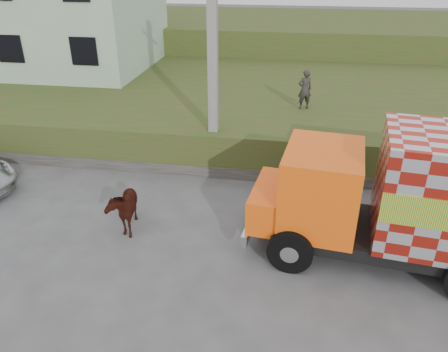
% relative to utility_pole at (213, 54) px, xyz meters
% --- Properties ---
extents(ground, '(120.00, 120.00, 0.00)m').
position_rel_utility_pole_xyz_m(ground, '(1.00, -4.60, -4.08)').
color(ground, '#474749').
rests_on(ground, ground).
extents(embankment, '(40.00, 12.00, 1.50)m').
position_rel_utility_pole_xyz_m(embankment, '(1.00, 5.40, -3.33)').
color(embankment, '#2B4D19').
rests_on(embankment, ground).
extents(embankment_far, '(40.00, 12.00, 3.00)m').
position_rel_utility_pole_xyz_m(embankment_far, '(1.00, 17.40, -2.58)').
color(embankment_far, '#2B4D19').
rests_on(embankment_far, ground).
extents(retaining_strip, '(16.00, 0.50, 0.40)m').
position_rel_utility_pole_xyz_m(retaining_strip, '(-1.00, -0.40, -3.88)').
color(retaining_strip, '#595651').
rests_on(retaining_strip, ground).
extents(building, '(10.00, 8.00, 6.00)m').
position_rel_utility_pole_xyz_m(building, '(-10.00, 8.40, 0.42)').
color(building, '#A8C1A5').
rests_on(building, embankment).
extents(utility_pole, '(1.20, 0.30, 8.00)m').
position_rel_utility_pole_xyz_m(utility_pole, '(0.00, 0.00, 0.00)').
color(utility_pole, gray).
rests_on(utility_pole, ground).
extents(cargo_truck, '(7.90, 3.46, 3.42)m').
position_rel_utility_pole_xyz_m(cargo_truck, '(6.00, -4.34, -2.31)').
color(cargo_truck, black).
rests_on(cargo_truck, ground).
extents(cow, '(1.09, 1.73, 1.35)m').
position_rel_utility_pole_xyz_m(cow, '(-1.82, -3.99, -3.40)').
color(cow, '#361F0D').
rests_on(cow, ground).
extents(pedestrian, '(0.65, 0.54, 1.51)m').
position_rel_utility_pole_xyz_m(pedestrian, '(3.03, 2.90, -1.82)').
color(pedestrian, '#2E2C29').
rests_on(pedestrian, embankment).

